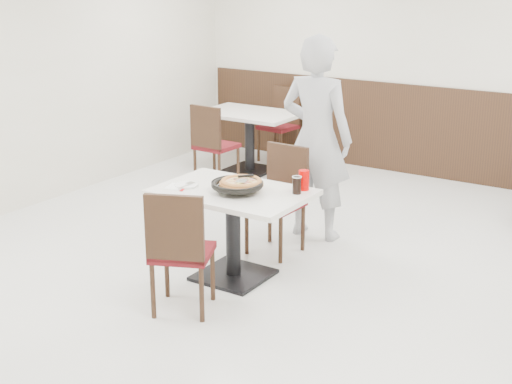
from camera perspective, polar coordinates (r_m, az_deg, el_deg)
The scene contains 20 objects.
floor at distance 6.05m, azimuth 0.51°, elevation -6.21°, with size 7.00×7.00×0.00m, color silver.
wall_back at distance 8.77m, azimuth 13.10°, elevation 10.27°, with size 6.00×0.04×2.80m, color beige.
wall_left at distance 7.65m, azimuth -19.02°, elevation 8.79°, with size 0.04×7.00×2.80m, color beige.
wainscot_back at distance 8.89m, azimuth 12.68°, elevation 4.82°, with size 5.90×0.03×1.10m, color black.
main_table at distance 5.77m, azimuth -1.84°, elevation -3.39°, with size 1.20×0.80×0.75m, color silver, non-canonical shape.
chair_near at distance 5.23m, azimuth -5.90°, elevation -4.59°, with size 0.42×0.42×0.95m, color black, non-canonical shape.
chair_far at distance 6.25m, azimuth 1.55°, elevation -0.77°, with size 0.42×0.42×0.95m, color black, non-canonical shape.
trivet at distance 5.62m, azimuth -1.39°, elevation 0.26°, with size 0.13×0.13×0.04m, color black.
pizza_pan at distance 5.57m, azimuth -1.52°, elevation 0.36°, with size 0.32×0.32×0.01m, color black.
pizza at distance 5.61m, azimuth -1.17°, elevation 0.66°, with size 0.35×0.35×0.02m, color #B5773C.
pizza_server at distance 5.57m, azimuth -1.14°, elevation 0.92°, with size 0.08×0.10×0.00m, color silver.
napkin at distance 5.76m, azimuth -6.28°, elevation 0.43°, with size 0.17×0.17×0.00m, color white.
side_plate at distance 5.77m, azimuth -5.60°, elevation 0.56°, with size 0.19×0.19×0.01m, color white.
fork at distance 5.73m, azimuth -5.61°, elevation 0.51°, with size 0.02×0.18×0.00m, color silver.
cola_glass at distance 5.55m, azimuth 3.28°, elevation 0.52°, with size 0.07×0.07×0.13m, color black.
red_cup at distance 5.64m, azimuth 3.85°, elevation 0.95°, with size 0.09×0.09×0.16m, color #C70100.
diner_person at distance 6.55m, azimuth 4.85°, elevation 4.28°, with size 0.69×0.45×1.89m, color #B4B5BA.
bg_table_left at distance 8.85m, azimuth -0.51°, elevation 4.04°, with size 1.20×0.80×0.75m, color silver, non-canonical shape.
bg_chair_left_near at distance 8.32m, azimuth -3.19°, elevation 3.85°, with size 0.42×0.42×0.95m, color black, non-canonical shape.
bg_chair_left_far at distance 9.34m, azimuth 1.77°, elevation 5.37°, with size 0.42×0.42×0.95m, color black, non-canonical shape.
Camera 1 is at (2.96, -4.68, 2.43)m, focal length 50.00 mm.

